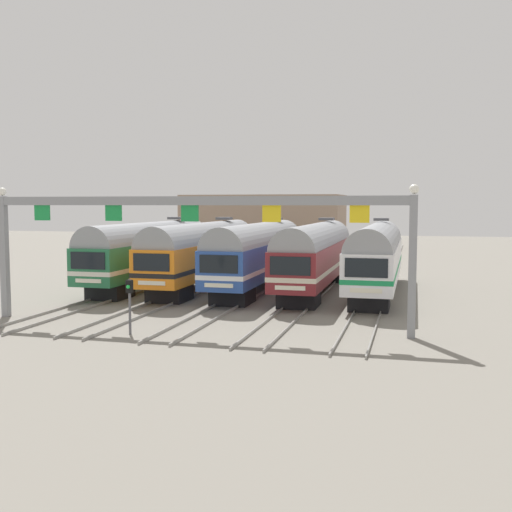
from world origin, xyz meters
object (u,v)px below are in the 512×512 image
object	(u,v)px
commuter_train_white	(377,255)
commuter_train_blue	(258,252)
commuter_train_orange	(203,251)
commuter_train_green	(151,250)
catenary_gantry	(190,221)
yard_signal_mast	(130,296)
commuter_train_maroon	(316,253)

from	to	relation	value
commuter_train_white	commuter_train_blue	bearing A→B (deg)	180.00
commuter_train_blue	commuter_train_orange	bearing A→B (deg)	180.00
commuter_train_green	catenary_gantry	size ratio (longest dim) A/B	0.83
commuter_train_blue	yard_signal_mast	size ratio (longest dim) A/B	6.92
commuter_train_orange	commuter_train_green	bearing A→B (deg)	180.00
commuter_train_blue	yard_signal_mast	world-z (taller)	commuter_train_blue
commuter_train_maroon	catenary_gantry	distance (m)	14.35
commuter_train_green	commuter_train_blue	world-z (taller)	same
yard_signal_mast	commuter_train_maroon	bearing A→B (deg)	68.84
commuter_train_green	commuter_train_maroon	xyz separation A→B (m)	(12.41, 0.00, 0.00)
commuter_train_green	yard_signal_mast	distance (m)	17.21
commuter_train_green	catenary_gantry	world-z (taller)	catenary_gantry
commuter_train_orange	commuter_train_blue	distance (m)	4.14
commuter_train_blue	catenary_gantry	world-z (taller)	catenary_gantry
commuter_train_blue	catenary_gantry	bearing A→B (deg)	-90.00
commuter_train_maroon	commuter_train_blue	bearing A→B (deg)	180.00
commuter_train_green	yard_signal_mast	bearing A→B (deg)	-68.84
commuter_train_blue	yard_signal_mast	bearing A→B (deg)	-97.35
commuter_train_orange	catenary_gantry	size ratio (longest dim) A/B	0.83
commuter_train_blue	commuter_train_maroon	size ratio (longest dim) A/B	1.00
commuter_train_maroon	commuter_train_white	size ratio (longest dim) A/B	1.00
catenary_gantry	yard_signal_mast	size ratio (longest dim) A/B	8.34
yard_signal_mast	catenary_gantry	bearing A→B (deg)	50.74
commuter_train_maroon	commuter_train_white	bearing A→B (deg)	0.00
catenary_gantry	commuter_train_orange	bearing A→B (deg)	107.04
commuter_train_maroon	yard_signal_mast	size ratio (longest dim) A/B	6.92
commuter_train_maroon	yard_signal_mast	bearing A→B (deg)	-111.16
yard_signal_mast	commuter_train_blue	bearing A→B (deg)	82.65
commuter_train_white	commuter_train_green	bearing A→B (deg)	180.00
commuter_train_orange	catenary_gantry	world-z (taller)	catenary_gantry
commuter_train_orange	yard_signal_mast	size ratio (longest dim) A/B	6.92
commuter_train_orange	commuter_train_maroon	size ratio (longest dim) A/B	1.00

